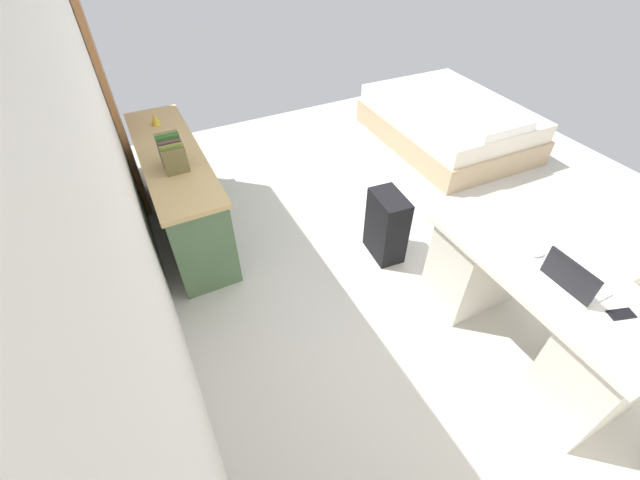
% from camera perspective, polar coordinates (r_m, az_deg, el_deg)
% --- Properties ---
extents(ground_plane, '(5.64, 5.64, 0.00)m').
position_cam_1_polar(ground_plane, '(3.87, 12.66, 1.31)').
color(ground_plane, beige).
extents(wall_back, '(4.64, 0.10, 2.57)m').
position_cam_1_polar(wall_back, '(2.48, -27.04, 8.71)').
color(wall_back, silver).
rests_on(wall_back, ground_plane).
extents(door_wooden, '(0.88, 0.05, 2.04)m').
position_cam_1_polar(door_wooden, '(4.20, -27.36, 17.50)').
color(door_wooden, '#936038').
rests_on(door_wooden, ground_plane).
extents(desk, '(1.44, 0.66, 0.74)m').
position_cam_1_polar(desk, '(2.99, 27.37, -8.36)').
color(desk, silver).
rests_on(desk, ground_plane).
extents(office_chair, '(0.52, 0.52, 0.94)m').
position_cam_1_polar(office_chair, '(3.64, 36.58, -1.88)').
color(office_chair, black).
rests_on(office_chair, ground_plane).
extents(credenza, '(1.80, 0.48, 0.79)m').
position_cam_1_polar(credenza, '(3.78, -18.90, 6.41)').
color(credenza, '#4C6B47').
rests_on(credenza, ground_plane).
extents(bed, '(1.94, 1.46, 0.58)m').
position_cam_1_polar(bed, '(5.29, 17.48, 15.35)').
color(bed, tan).
rests_on(bed, ground_plane).
extents(suitcase_black, '(0.38, 0.25, 0.59)m').
position_cam_1_polar(suitcase_black, '(3.41, 9.26, 1.94)').
color(suitcase_black, black).
rests_on(suitcase_black, ground_plane).
extents(laptop, '(0.31, 0.22, 0.21)m').
position_cam_1_polar(laptop, '(2.67, 31.85, -4.74)').
color(laptop, silver).
rests_on(laptop, desk).
extents(computer_mouse, '(0.06, 0.10, 0.03)m').
position_cam_1_polar(computer_mouse, '(2.81, 28.20, -1.59)').
color(computer_mouse, white).
rests_on(computer_mouse, desk).
extents(cell_phone_near_laptop, '(0.10, 0.15, 0.01)m').
position_cam_1_polar(cell_phone_near_laptop, '(2.69, 36.49, -8.32)').
color(cell_phone_near_laptop, black).
rests_on(cell_phone_near_laptop, desk).
extents(book_row, '(0.24, 0.17, 0.24)m').
position_cam_1_polar(book_row, '(3.31, -19.91, 11.20)').
color(book_row, brown).
rests_on(book_row, credenza).
extents(figurine_small, '(0.08, 0.08, 0.11)m').
position_cam_1_polar(figurine_small, '(4.04, -22.03, 15.42)').
color(figurine_small, gold).
rests_on(figurine_small, credenza).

